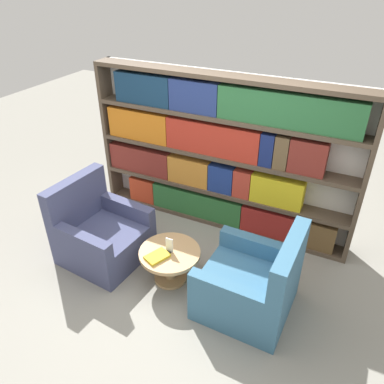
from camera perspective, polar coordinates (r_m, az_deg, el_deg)
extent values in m
plane|color=gray|center=(4.14, -3.17, -13.99)|extent=(14.00, 14.00, 0.00)
cube|color=silver|center=(4.65, 5.02, 6.21)|extent=(3.28, 0.05, 1.94)
cube|color=brown|center=(5.28, -12.19, 8.85)|extent=(0.05, 0.30, 1.94)
cube|color=brown|center=(4.30, 24.75, 0.99)|extent=(0.05, 0.30, 1.94)
cube|color=brown|center=(5.03, 4.00, -4.10)|extent=(3.18, 0.30, 0.05)
cube|color=brown|center=(4.77, 4.20, 0.38)|extent=(3.18, 0.30, 0.05)
cube|color=brown|center=(4.54, 4.43, 5.61)|extent=(3.18, 0.30, 0.05)
cube|color=brown|center=(4.35, 4.70, 11.34)|extent=(3.18, 0.30, 0.05)
cube|color=brown|center=(4.21, 4.98, 17.21)|extent=(3.18, 0.30, 0.05)
cube|color=#BC391E|center=(5.33, -7.19, 0.58)|extent=(0.38, 0.20, 0.35)
cube|color=#2D6B34|center=(4.99, 0.88, -1.55)|extent=(1.26, 0.20, 0.35)
cube|color=maroon|center=(4.73, 12.21, -4.48)|extent=(0.77, 0.20, 0.35)
cube|color=brown|center=(4.67, 18.95, -6.14)|extent=(0.35, 0.20, 0.35)
cube|color=maroon|center=(5.12, -7.65, 5.04)|extent=(0.89, 0.20, 0.35)
cube|color=orange|center=(4.79, -0.26, 3.38)|extent=(0.56, 0.20, 0.35)
cube|color=navy|center=(4.64, 4.68, 2.23)|extent=(0.32, 0.20, 0.35)
cube|color=#B83929|center=(4.56, 7.85, 1.48)|extent=(0.21, 0.20, 0.35)
cube|color=gold|center=(4.48, 12.90, 0.29)|extent=(0.61, 0.20, 0.35)
cube|color=orange|center=(4.91, -7.85, 10.22)|extent=(0.85, 0.20, 0.38)
cube|color=#B72E1F|center=(4.46, 3.28, 8.22)|extent=(1.16, 0.20, 0.38)
cube|color=navy|center=(4.27, 11.56, 6.52)|extent=(0.15, 0.20, 0.38)
cube|color=brown|center=(4.24, 13.64, 6.07)|extent=(0.15, 0.20, 0.38)
cube|color=maroon|center=(4.20, 17.32, 5.25)|extent=(0.39, 0.20, 0.38)
cube|color=#15324E|center=(4.70, -7.18, 15.42)|extent=(0.74, 0.20, 0.36)
cube|color=navy|center=(4.38, 0.57, 14.46)|extent=(0.60, 0.20, 0.36)
cube|color=#2A6738|center=(4.07, 14.56, 12.08)|extent=(1.52, 0.20, 0.36)
cube|color=#42476B|center=(4.46, -13.07, -7.55)|extent=(0.93, 0.91, 0.39)
cube|color=#42476B|center=(4.42, -17.21, -1.15)|extent=(0.22, 0.85, 0.55)
cube|color=#42476B|center=(4.06, -16.24, -7.34)|extent=(0.73, 0.19, 0.19)
cube|color=#42476B|center=(4.45, -9.77, -2.53)|extent=(0.73, 0.19, 0.19)
cube|color=#386684|center=(3.84, 8.19, -14.71)|extent=(0.88, 0.86, 0.39)
cube|color=#386684|center=(3.46, 14.45, -11.05)|extent=(0.17, 0.84, 0.55)
cube|color=#386684|center=(3.91, 9.41, -7.99)|extent=(0.72, 0.14, 0.19)
cube|color=#386684|center=(3.41, 5.25, -14.91)|extent=(0.72, 0.14, 0.19)
cylinder|color=tan|center=(4.10, -3.33, -11.27)|extent=(0.12, 0.12, 0.34)
cylinder|color=tan|center=(4.20, -3.27, -12.82)|extent=(0.36, 0.36, 0.03)
cylinder|color=tan|center=(3.97, -3.42, -9.25)|extent=(0.65, 0.65, 0.04)
cube|color=black|center=(3.95, -3.43, -8.97)|extent=(0.05, 0.06, 0.01)
cube|color=white|center=(3.90, -3.47, -8.09)|extent=(0.08, 0.01, 0.17)
cube|color=gold|center=(3.88, -5.32, -9.76)|extent=(0.24, 0.28, 0.03)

